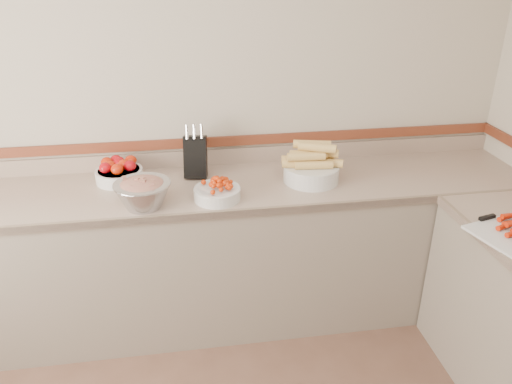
{
  "coord_description": "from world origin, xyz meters",
  "views": [
    {
      "loc": [
        -0.0,
        -0.89,
        2.09
      ],
      "look_at": [
        0.35,
        1.35,
        1.0
      ],
      "focal_mm": 35.0,
      "sensor_mm": 36.0,
      "label": 1
    }
  ],
  "objects": [
    {
      "name": "rhubarb_bowl",
      "position": [
        -0.22,
        1.47,
        0.99
      ],
      "size": [
        0.29,
        0.29,
        0.17
      ],
      "color": "#B2B2BA",
      "rests_on": "counter_back"
    },
    {
      "name": "corn_bowl",
      "position": [
        0.72,
        1.66,
        0.98
      ],
      "size": [
        0.35,
        0.32,
        0.24
      ],
      "color": "silver",
      "rests_on": "counter_back"
    },
    {
      "name": "tomato_bowl",
      "position": [
        -0.37,
        1.83,
        0.96
      ],
      "size": [
        0.27,
        0.27,
        0.13
      ],
      "color": "silver",
      "rests_on": "counter_back"
    },
    {
      "name": "back_wall",
      "position": [
        0.0,
        2.0,
        1.3
      ],
      "size": [
        4.0,
        0.0,
        4.0
      ],
      "primitive_type": "plane",
      "rotation": [
        1.57,
        0.0,
        0.0
      ],
      "color": "#B6AA96",
      "rests_on": "ground_plane"
    },
    {
      "name": "counter_back",
      "position": [
        0.0,
        1.68,
        0.45
      ],
      "size": [
        4.0,
        0.65,
        1.08
      ],
      "color": "gray",
      "rests_on": "ground_plane"
    },
    {
      "name": "cherry_tomato_bowl",
      "position": [
        0.17,
        1.5,
        0.95
      ],
      "size": [
        0.25,
        0.25,
        0.14
      ],
      "color": "silver",
      "rests_on": "counter_back"
    },
    {
      "name": "knife_block",
      "position": [
        0.07,
        1.83,
        1.03
      ],
      "size": [
        0.15,
        0.17,
        0.32
      ],
      "color": "black",
      "rests_on": "counter_back"
    }
  ]
}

